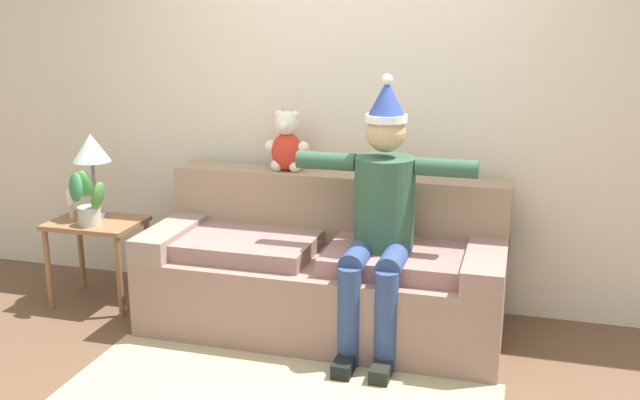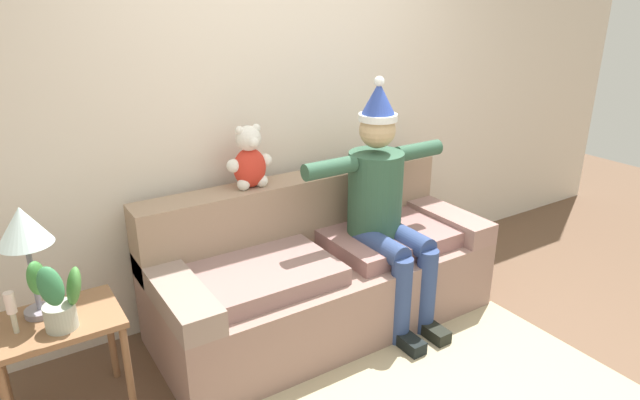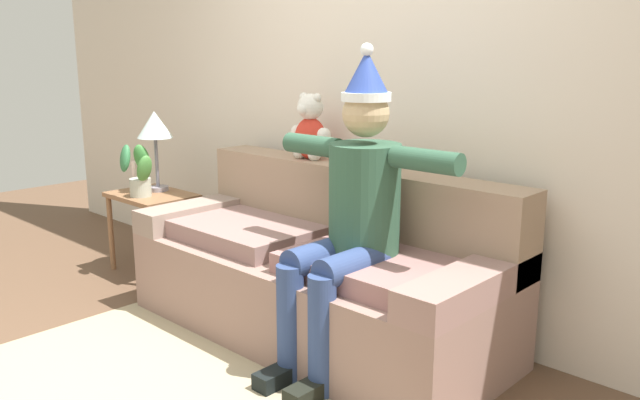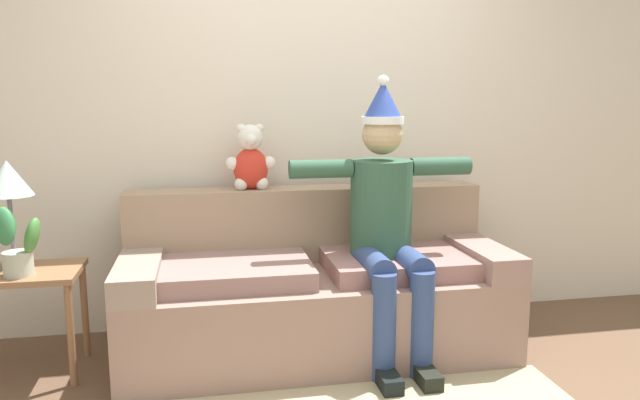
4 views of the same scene
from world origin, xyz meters
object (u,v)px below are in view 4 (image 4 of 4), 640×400
object	(u,v)px
person_seated	(386,217)
potted_plant	(16,244)
teddy_bear	(251,160)
side_table	(22,288)
table_lamp	(8,184)
couch	(315,289)

from	to	relation	value
person_seated	potted_plant	xyz separation A→B (m)	(-1.86, 0.01, -0.06)
teddy_bear	side_table	size ratio (longest dim) A/B	0.67
teddy_bear	side_table	xyz separation A→B (m)	(-1.19, -0.32, -0.59)
teddy_bear	table_lamp	world-z (taller)	teddy_bear
side_table	table_lamp	distance (m)	0.53
person_seated	potted_plant	size ratio (longest dim) A/B	4.20
person_seated	teddy_bear	xyz separation A→B (m)	(-0.69, 0.43, 0.28)
side_table	table_lamp	xyz separation A→B (m)	(-0.05, 0.08, 0.52)
person_seated	teddy_bear	distance (m)	0.86
potted_plant	teddy_bear	bearing A→B (deg)	19.89
side_table	table_lamp	world-z (taller)	table_lamp
couch	teddy_bear	size ratio (longest dim) A/B	5.50
teddy_bear	potted_plant	xyz separation A→B (m)	(-1.17, -0.42, -0.34)
table_lamp	potted_plant	size ratio (longest dim) A/B	1.50
person_seated	side_table	world-z (taller)	person_seated
teddy_bear	table_lamp	distance (m)	1.26
potted_plant	side_table	bearing A→B (deg)	100.54
table_lamp	potted_plant	world-z (taller)	table_lamp
couch	potted_plant	distance (m)	1.55
teddy_bear	potted_plant	size ratio (longest dim) A/B	1.05
table_lamp	potted_plant	distance (m)	0.33
couch	person_seated	world-z (taller)	person_seated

